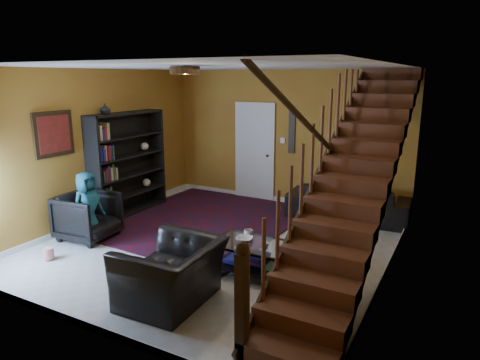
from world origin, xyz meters
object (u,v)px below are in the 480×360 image
Objects in this scene: sofa at (348,202)px; coffee_table at (257,257)px; bookshelf at (128,166)px; armchair_left at (88,216)px; armchair_right at (171,273)px.

coffee_table is (-0.48, -2.98, -0.07)m from sofa.
armchair_left is (0.35, -1.41, -0.57)m from bookshelf.
bookshelf is at bearing 9.69° from armchair_left.
coffee_table is (3.07, 0.12, -0.13)m from armchair_left.
armchair_left is 2.70m from armchair_right.
armchair_left reaches higher than coffee_table.
sofa is 1.95× the size of armchair_right.
bookshelf is at bearing 159.49° from coffee_table.
coffee_table is at bearing 151.36° from armchair_right.
armchair_left is 0.74× the size of armchair_right.
sofa is at bearing 23.53° from bookshelf.
armchair_left is at bearing -177.69° from coffee_table.
sofa is 4.72m from armchair_left.
armchair_left is (-3.55, -3.11, 0.06)m from sofa.
bookshelf is 3.72m from coffee_table.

